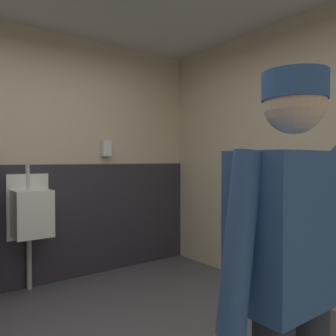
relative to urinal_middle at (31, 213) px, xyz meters
name	(u,v)px	position (x,y,z in m)	size (l,w,h in m)	color
wall_back	(22,157)	(-0.03, 0.22, 0.54)	(4.58, 0.12, 2.63)	beige
wall_right	(307,157)	(2.02, -1.68, 0.54)	(0.12, 4.27, 2.63)	beige
wainscot_band_back	(24,227)	(-0.03, 0.14, -0.16)	(3.98, 0.03, 1.24)	#2D2833
urinal_middle	(31,213)	(0.00, 0.00, 0.00)	(0.40, 0.34, 1.24)	white
person	(295,260)	(0.18, -2.74, 0.16)	(0.69, 0.60, 1.59)	#2D3342
soap_dispenser	(106,148)	(0.86, 0.12, 0.64)	(0.10, 0.07, 0.18)	silver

